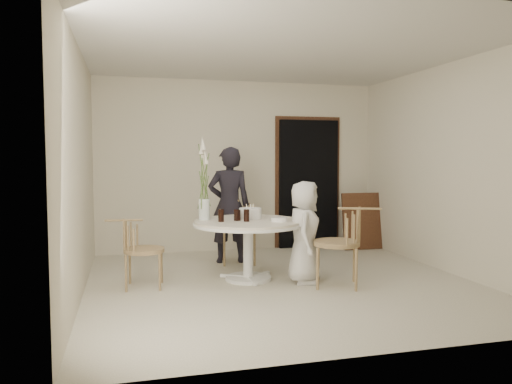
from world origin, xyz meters
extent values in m
plane|color=beige|center=(0.00, 0.00, 0.00)|extent=(4.50, 4.50, 0.00)
plane|color=silver|center=(0.00, 0.00, 2.70)|extent=(4.50, 4.50, 0.00)
plane|color=beige|center=(0.00, 2.25, 1.35)|extent=(4.50, 0.00, 4.50)
plane|color=beige|center=(0.00, -2.25, 1.35)|extent=(4.50, 0.00, 4.50)
plane|color=beige|center=(-2.25, 0.00, 1.35)|extent=(0.00, 4.50, 4.50)
plane|color=beige|center=(2.25, 0.00, 1.35)|extent=(0.00, 4.50, 4.50)
cube|color=black|center=(1.15, 2.19, 1.05)|extent=(1.00, 0.10, 2.10)
cube|color=brown|center=(1.15, 2.23, 1.11)|extent=(1.12, 0.03, 2.22)
cylinder|color=white|center=(-0.35, 0.25, 0.02)|extent=(0.56, 0.56, 0.04)
cylinder|color=white|center=(-0.35, 0.25, 0.34)|extent=(0.12, 0.12, 0.65)
cylinder|color=white|center=(-0.35, 0.25, 0.68)|extent=(1.33, 1.33, 0.03)
cylinder|color=beige|center=(-0.35, 0.25, 0.71)|extent=(1.30, 1.30, 0.04)
cube|color=brown|center=(1.95, 1.79, 0.46)|extent=(0.69, 0.23, 0.91)
cylinder|color=#9D8055|center=(-0.49, 1.06, 0.23)|extent=(0.03, 0.03, 0.47)
cylinder|color=#9D8055|center=(-0.08, 1.00, 0.23)|extent=(0.03, 0.03, 0.47)
cylinder|color=#9D8055|center=(-0.42, 1.47, 0.23)|extent=(0.03, 0.03, 0.47)
cylinder|color=#9D8055|center=(-0.01, 1.41, 0.23)|extent=(0.03, 0.03, 0.47)
cylinder|color=#9D8055|center=(-0.25, 1.23, 0.49)|extent=(0.52, 0.52, 0.05)
cylinder|color=#9D8055|center=(0.46, -0.01, 0.24)|extent=(0.03, 0.03, 0.48)
cylinder|color=#9D8055|center=(0.29, -0.40, 0.24)|extent=(0.03, 0.03, 0.48)
cylinder|color=#9D8055|center=(0.85, -0.17, 0.24)|extent=(0.03, 0.03, 0.48)
cylinder|color=#9D8055|center=(0.69, -0.56, 0.24)|extent=(0.03, 0.03, 0.48)
cylinder|color=#9D8055|center=(0.57, -0.29, 0.50)|extent=(0.53, 0.53, 0.05)
cylinder|color=#9D8055|center=(-1.43, 0.00, 0.21)|extent=(0.03, 0.03, 0.41)
cylinder|color=#9D8055|center=(-1.38, 0.36, 0.21)|extent=(0.03, 0.03, 0.41)
cylinder|color=#9D8055|center=(-1.79, 0.04, 0.21)|extent=(0.03, 0.03, 0.41)
cylinder|color=#9D8055|center=(-1.75, 0.41, 0.21)|extent=(0.03, 0.03, 0.41)
cylinder|color=#9D8055|center=(-1.59, 0.20, 0.43)|extent=(0.46, 0.46, 0.05)
imported|color=black|center=(-0.37, 1.31, 0.82)|extent=(0.63, 0.45, 1.64)
imported|color=silver|center=(0.26, -0.05, 0.61)|extent=(0.57, 0.69, 1.21)
cylinder|color=white|center=(-0.29, 0.39, 0.80)|extent=(0.28, 0.28, 0.13)
cylinder|color=beige|center=(-0.29, 0.39, 0.89)|extent=(0.01, 0.01, 0.05)
cylinder|color=beige|center=(-0.24, 0.43, 0.89)|extent=(0.01, 0.01, 0.05)
cylinder|color=beige|center=(-0.33, 0.41, 0.89)|extent=(0.01, 0.01, 0.05)
cylinder|color=black|center=(-0.49, 0.25, 0.80)|extent=(0.08, 0.08, 0.14)
cylinder|color=black|center=(-0.40, 0.14, 0.80)|extent=(0.08, 0.08, 0.15)
cylinder|color=black|center=(-0.69, 0.20, 0.81)|extent=(0.09, 0.09, 0.15)
cylinder|color=black|center=(-0.47, 0.25, 0.80)|extent=(0.07, 0.07, 0.13)
cylinder|color=white|center=(-0.02, 0.06, 0.75)|extent=(0.25, 0.25, 0.05)
cylinder|color=silver|center=(-0.86, 0.45, 0.86)|extent=(0.14, 0.14, 0.25)
cylinder|color=#506F2F|center=(-0.83, 0.46, 1.18)|extent=(0.01, 0.01, 0.64)
cone|color=beige|center=(-0.83, 0.46, 1.49)|extent=(0.06, 0.06, 0.16)
cylinder|color=#506F2F|center=(-0.86, 0.47, 1.20)|extent=(0.01, 0.01, 0.69)
cone|color=beige|center=(-0.86, 0.47, 1.55)|extent=(0.06, 0.06, 0.16)
cylinder|color=#506F2F|center=(-0.88, 0.45, 1.23)|extent=(0.01, 0.01, 0.75)
cone|color=beige|center=(-0.88, 0.45, 1.60)|extent=(0.06, 0.06, 0.16)
cylinder|color=#506F2F|center=(-0.87, 0.42, 1.26)|extent=(0.01, 0.01, 0.80)
cone|color=beige|center=(-0.87, 0.42, 1.66)|extent=(0.06, 0.06, 0.16)
cylinder|color=#506F2F|center=(-0.84, 0.42, 1.18)|extent=(0.01, 0.01, 0.64)
cone|color=beige|center=(-0.84, 0.42, 1.49)|extent=(0.06, 0.06, 0.16)
camera|label=1|loc=(-1.77, -5.57, 1.49)|focal=35.00mm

